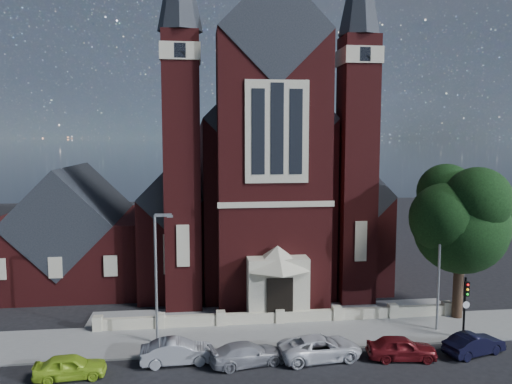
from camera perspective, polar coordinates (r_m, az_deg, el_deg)
The scene contains 16 objects.
ground at distance 43.08m, azimuth 0.80°, elevation -10.80°, with size 120.00×120.00×0.00m, color black.
pavement_strip at distance 33.29m, azimuth 3.30°, elevation -16.02°, with size 60.00×5.00×0.12m, color slate.
forecourt_paving at distance 36.98m, azimuth 2.18°, elevation -13.71°, with size 26.00×3.00×0.14m, color slate.
forecourt_wall at distance 35.13m, azimuth 2.71°, elevation -14.80°, with size 24.00×0.40×0.90m, color #B4AA8F.
church at distance 49.29m, azimuth -0.42°, elevation 1.06°, with size 20.01×34.90×29.20m.
parish_hall at distance 45.88m, azimuth -20.03°, elevation -4.96°, with size 12.00×12.20×10.24m.
street_tree at distance 36.80m, azimuth 22.74°, elevation -3.08°, with size 6.40×6.60×10.70m.
street_lamp_left at distance 30.98m, azimuth -11.21°, elevation -8.86°, with size 1.16×0.22×8.09m.
street_lamp_right at distance 34.60m, azimuth 20.34°, elevation -7.54°, with size 1.16×0.22×8.09m.
traffic_signal at distance 34.22m, azimuth 22.82°, elevation -11.29°, with size 0.28×0.42×4.00m.
car_lime_van at distance 29.40m, azimuth -20.46°, elevation -18.19°, with size 1.48×3.68×1.26m, color #A0CA28.
car_silver_a at distance 29.60m, azimuth -8.94°, elevation -17.58°, with size 1.44×4.12×1.36m, color #95979B.
car_silver_b at distance 29.19m, azimuth -1.02°, elevation -17.99°, with size 1.73×4.25×1.23m, color gray.
car_white_suv at distance 30.03m, azimuth 7.35°, elevation -17.23°, with size 2.21×4.80×1.33m, color silver.
car_dark_red at distance 30.92m, azimuth 16.29°, elevation -16.72°, with size 1.58×3.92×1.34m, color maroon.
car_navy at distance 32.92m, azimuth 23.65°, elevation -15.63°, with size 1.33×3.81×1.25m, color black.
Camera 1 is at (-5.51, -25.84, 12.55)m, focal length 35.00 mm.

